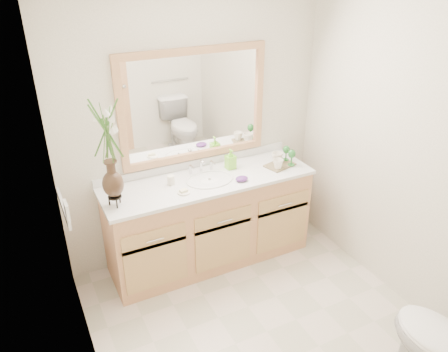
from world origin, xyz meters
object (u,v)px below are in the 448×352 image
toilet (446,351)px  tumbler (171,180)px  flower_vase (108,142)px  soap_bottle (230,160)px  tray (280,165)px

toilet → tumbler: tumbler is taller
toilet → flower_vase: size_ratio=0.97×
flower_vase → tumbler: 0.71m
tumbler → flower_vase: bearing=-165.2°
flower_vase → soap_bottle: (1.08, 0.18, -0.44)m
flower_vase → toilet: bearing=-50.7°
flower_vase → tray: (1.51, 0.03, -0.52)m
tumbler → tray: 1.02m
tumbler → soap_bottle: (0.59, 0.05, 0.04)m
flower_vase → tumbler: bearing=14.8°
toilet → tray: size_ratio=2.83×
toilet → tumbler: (-1.02, 1.99, 0.50)m
soap_bottle → tray: bearing=-22.6°
toilet → tray: (-0.01, 1.88, 0.47)m
toilet → soap_bottle: bearing=-77.9°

